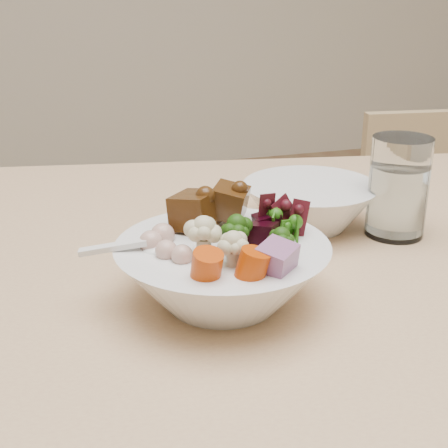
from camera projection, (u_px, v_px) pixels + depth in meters
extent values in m
cube|color=tan|center=(438.00, 201.00, 1.37)|extent=(0.36, 0.08, 0.40)
cylinder|color=tan|center=(358.00, 367.00, 1.48)|extent=(0.03, 0.03, 0.37)
sphere|color=black|center=(237.00, 238.00, 0.53)|extent=(0.03, 0.03, 0.03)
sphere|color=beige|center=(204.00, 242.00, 0.52)|extent=(0.03, 0.03, 0.03)
cube|color=black|center=(268.00, 227.00, 0.57)|extent=(0.03, 0.03, 0.02)
cube|color=#86517C|center=(276.00, 260.00, 0.50)|extent=(0.04, 0.04, 0.03)
cylinder|color=#C73A05|center=(207.00, 267.00, 0.49)|extent=(0.03, 0.03, 0.03)
sphere|color=#CB9D8E|center=(166.00, 251.00, 0.52)|extent=(0.02, 0.02, 0.02)
ellipsoid|color=white|center=(160.00, 251.00, 0.54)|extent=(0.04, 0.03, 0.01)
cube|color=white|center=(113.00, 247.00, 0.54)|extent=(0.06, 0.02, 0.01)
cylinder|color=white|center=(398.00, 187.00, 0.70)|extent=(0.07, 0.07, 0.11)
cylinder|color=white|center=(397.00, 199.00, 0.70)|extent=(0.06, 0.06, 0.08)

